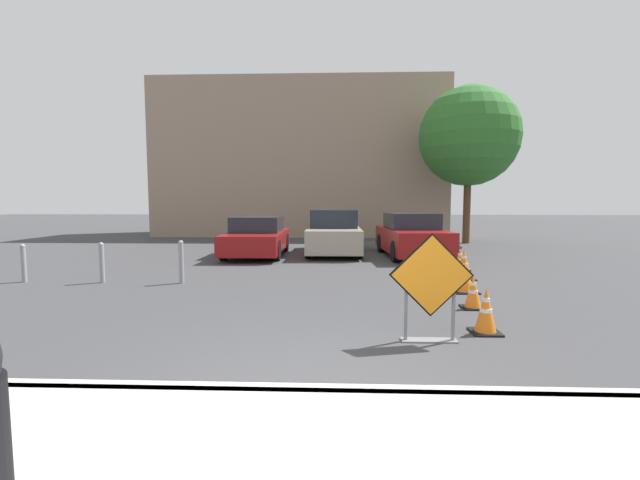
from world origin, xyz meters
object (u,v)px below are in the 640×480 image
(parked_car_third, at_px, (411,236))
(bollard_second, at_px, (102,261))
(traffic_cone_second, at_px, (473,292))
(bollard_third, at_px, (24,262))
(road_closed_sign, at_px, (431,284))
(traffic_cone_nearest, at_px, (486,311))
(traffic_cone_third, at_px, (464,278))
(parked_car_nearest, at_px, (257,237))
(parked_car_second, at_px, (334,234))
(traffic_cone_fifth, at_px, (460,260))
(bollard_nearest, at_px, (181,261))
(traffic_cone_fourth, at_px, (464,265))

(parked_car_third, distance_m, bollard_second, 9.54)
(traffic_cone_second, relative_size, bollard_third, 0.66)
(road_closed_sign, height_order, traffic_cone_nearest, road_closed_sign)
(traffic_cone_third, height_order, bollard_third, bollard_third)
(parked_car_nearest, relative_size, parked_car_second, 1.01)
(road_closed_sign, relative_size, traffic_cone_fifth, 2.52)
(bollard_third, bearing_deg, bollard_nearest, -0.00)
(traffic_cone_third, bearing_deg, traffic_cone_nearest, -100.61)
(traffic_cone_fifth, distance_m, parked_car_second, 5.08)
(bollard_second, bearing_deg, road_closed_sign, -30.70)
(parked_car_nearest, xyz_separation_m, bollard_third, (-4.58, -5.18, -0.16))
(traffic_cone_fifth, distance_m, bollard_third, 11.01)
(traffic_cone_fourth, xyz_separation_m, bollard_nearest, (-6.71, -0.78, 0.17))
(bollard_second, height_order, bollard_third, bollard_second)
(traffic_cone_fourth, xyz_separation_m, parked_car_second, (-3.21, 5.05, 0.37))
(road_closed_sign, xyz_separation_m, parked_car_nearest, (-4.05, 9.18, -0.16))
(traffic_cone_third, xyz_separation_m, traffic_cone_fifth, (0.74, 2.93, -0.02))
(parked_car_nearest, relative_size, bollard_third, 4.81)
(traffic_cone_third, relative_size, traffic_cone_fifth, 1.05)
(traffic_cone_nearest, bearing_deg, traffic_cone_fifth, 77.55)
(traffic_cone_third, bearing_deg, traffic_cone_second, -100.43)
(traffic_cone_fourth, xyz_separation_m, bollard_second, (-8.59, -0.78, 0.15))
(road_closed_sign, height_order, bollard_nearest, road_closed_sign)
(traffic_cone_fifth, bearing_deg, road_closed_sign, -109.24)
(traffic_cone_second, relative_size, parked_car_third, 0.14)
(traffic_cone_third, bearing_deg, road_closed_sign, -113.51)
(traffic_cone_second, bearing_deg, bollard_third, 167.77)
(bollard_third, bearing_deg, traffic_cone_third, -4.20)
(parked_car_third, height_order, bollard_third, parked_car_third)
(traffic_cone_second, distance_m, traffic_cone_fourth, 2.98)
(parked_car_second, distance_m, bollard_nearest, 6.80)
(traffic_cone_nearest, distance_m, bollard_nearest, 6.77)
(traffic_cone_nearest, height_order, traffic_cone_third, traffic_cone_nearest)
(traffic_cone_nearest, xyz_separation_m, bollard_nearest, (-5.75, 3.57, 0.21))
(parked_car_nearest, bearing_deg, traffic_cone_second, 124.63)
(parked_car_nearest, distance_m, parked_car_second, 2.77)
(traffic_cone_nearest, distance_m, bollard_second, 8.43)
(bollard_nearest, distance_m, bollard_second, 1.88)
(traffic_cone_second, xyz_separation_m, bollard_second, (-7.91, 2.12, 0.21))
(parked_car_second, bearing_deg, traffic_cone_fourth, 121.91)
(parked_car_third, bearing_deg, traffic_cone_third, 87.13)
(traffic_cone_second, height_order, traffic_cone_fifth, traffic_cone_second)
(traffic_cone_second, bearing_deg, traffic_cone_third, 79.57)
(road_closed_sign, distance_m, parked_car_nearest, 10.03)
(parked_car_third, bearing_deg, road_closed_sign, 77.89)
(parked_car_nearest, relative_size, bollard_nearest, 4.33)
(traffic_cone_nearest, relative_size, parked_car_second, 0.15)
(bollard_second, bearing_deg, traffic_cone_fourth, 5.17)
(bollard_third, bearing_deg, bollard_second, 0.00)
(bollard_nearest, bearing_deg, traffic_cone_fifth, 17.31)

